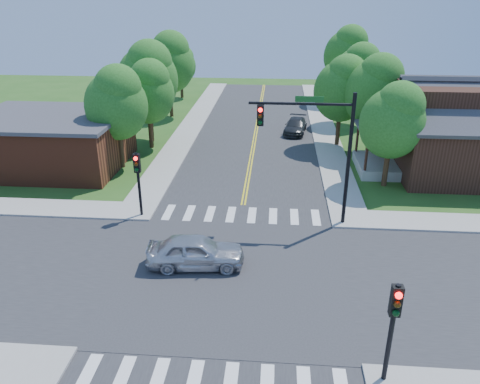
# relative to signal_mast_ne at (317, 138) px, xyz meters

# --- Properties ---
(ground) EXTENTS (100.00, 100.00, 0.00)m
(ground) POSITION_rel_signal_mast_ne_xyz_m (-3.91, -5.59, -4.85)
(ground) COLOR #27541A
(ground) RESTS_ON ground
(road_ns) EXTENTS (10.00, 90.00, 0.04)m
(road_ns) POSITION_rel_signal_mast_ne_xyz_m (-3.91, -5.59, -4.83)
(road_ns) COLOR #2D2D30
(road_ns) RESTS_ON ground
(road_ew) EXTENTS (90.00, 10.00, 0.04)m
(road_ew) POSITION_rel_signal_mast_ne_xyz_m (-3.91, -5.59, -4.83)
(road_ew) COLOR #2D2D30
(road_ew) RESTS_ON ground
(intersection_patch) EXTENTS (10.20, 10.20, 0.06)m
(intersection_patch) POSITION_rel_signal_mast_ne_xyz_m (-3.91, -5.59, -4.85)
(intersection_patch) COLOR #2D2D30
(intersection_patch) RESTS_ON ground
(sidewalk_ne) EXTENTS (40.00, 40.00, 0.14)m
(sidewalk_ne) POSITION_rel_signal_mast_ne_xyz_m (11.90, 10.23, -4.78)
(sidewalk_ne) COLOR #9E9B93
(sidewalk_ne) RESTS_ON ground
(sidewalk_nw) EXTENTS (40.00, 40.00, 0.14)m
(sidewalk_nw) POSITION_rel_signal_mast_ne_xyz_m (-19.73, 10.23, -4.78)
(sidewalk_nw) COLOR #9E9B93
(sidewalk_nw) RESTS_ON ground
(crosswalk_north) EXTENTS (8.85, 2.00, 0.01)m
(crosswalk_north) POSITION_rel_signal_mast_ne_xyz_m (-3.91, 0.61, -4.80)
(crosswalk_north) COLOR white
(crosswalk_north) RESTS_ON ground
(crosswalk_south) EXTENTS (8.85, 2.00, 0.01)m
(crosswalk_south) POSITION_rel_signal_mast_ne_xyz_m (-3.91, -11.79, -4.80)
(crosswalk_south) COLOR white
(crosswalk_south) RESTS_ON ground
(centerline) EXTENTS (0.30, 90.00, 0.01)m
(centerline) POSITION_rel_signal_mast_ne_xyz_m (-3.91, -5.59, -4.80)
(centerline) COLOR yellow
(centerline) RESTS_ON ground
(signal_mast_ne) EXTENTS (5.30, 0.42, 7.20)m
(signal_mast_ne) POSITION_rel_signal_mast_ne_xyz_m (0.00, 0.00, 0.00)
(signal_mast_ne) COLOR black
(signal_mast_ne) RESTS_ON ground
(signal_pole_se) EXTENTS (0.34, 0.42, 3.80)m
(signal_pole_se) POSITION_rel_signal_mast_ne_xyz_m (1.69, -11.21, -2.19)
(signal_pole_se) COLOR black
(signal_pole_se) RESTS_ON ground
(signal_pole_nw) EXTENTS (0.34, 0.42, 3.80)m
(signal_pole_nw) POSITION_rel_signal_mast_ne_xyz_m (-9.51, -0.01, -2.19)
(signal_pole_nw) COLOR black
(signal_pole_nw) RESTS_ON ground
(house_ne) EXTENTS (13.05, 8.80, 7.11)m
(house_ne) POSITION_rel_signal_mast_ne_xyz_m (11.19, 8.65, -1.52)
(house_ne) COLOR black
(house_ne) RESTS_ON ground
(building_nw) EXTENTS (10.40, 8.40, 3.73)m
(building_nw) POSITION_rel_signal_mast_ne_xyz_m (-18.11, 7.61, -2.97)
(building_nw) COLOR brown
(building_nw) RESTS_ON ground
(tree_e_a) EXTENTS (4.02, 3.82, 6.84)m
(tree_e_a) POSITION_rel_signal_mast_ne_xyz_m (5.12, 5.70, -0.37)
(tree_e_a) COLOR #382314
(tree_e_a) RESTS_ON ground
(tree_e_b) EXTENTS (4.51, 4.29, 7.67)m
(tree_e_b) POSITION_rel_signal_mast_ne_xyz_m (5.14, 12.21, 0.17)
(tree_e_b) COLOR #382314
(tree_e_b) RESTS_ON ground
(tree_e_c) EXTENTS (4.44, 4.21, 7.54)m
(tree_e_c) POSITION_rel_signal_mast_ne_xyz_m (5.15, 20.67, 0.09)
(tree_e_c) COLOR #382314
(tree_e_c) RESTS_ON ground
(tree_e_d) EXTENTS (4.94, 4.70, 8.41)m
(tree_e_d) POSITION_rel_signal_mast_ne_xyz_m (5.30, 29.68, 0.66)
(tree_e_d) COLOR #382314
(tree_e_d) RESTS_ON ground
(tree_w_a) EXTENTS (4.31, 4.09, 7.33)m
(tree_w_a) POSITION_rel_signal_mast_ne_xyz_m (-12.99, 7.71, -0.05)
(tree_w_a) COLOR #382314
(tree_w_a) RESTS_ON ground
(tree_w_b) EXTENTS (4.88, 4.63, 8.29)m
(tree_w_b) POSITION_rel_signal_mast_ne_xyz_m (-12.43, 14.04, 0.58)
(tree_w_b) COLOR #382314
(tree_w_b) RESTS_ON ground
(tree_w_c) EXTENTS (4.89, 4.64, 8.31)m
(tree_w_c) POSITION_rel_signal_mast_ne_xyz_m (-12.55, 22.27, 0.59)
(tree_w_c) COLOR #382314
(tree_w_c) RESTS_ON ground
(tree_w_d) EXTENTS (3.50, 3.32, 5.95)m
(tree_w_d) POSITION_rel_signal_mast_ne_xyz_m (-13.21, 31.01, -0.96)
(tree_w_d) COLOR #382314
(tree_w_d) RESTS_ON ground
(tree_house) EXTENTS (4.32, 4.10, 7.34)m
(tree_house) POSITION_rel_signal_mast_ne_xyz_m (2.94, 13.87, -0.04)
(tree_house) COLOR #382314
(tree_house) RESTS_ON ground
(tree_bldg) EXTENTS (4.16, 3.95, 7.08)m
(tree_bldg) POSITION_rel_signal_mast_ne_xyz_m (-12.04, 12.32, -0.22)
(tree_bldg) COLOR #382314
(tree_bldg) RESTS_ON ground
(car_silver) EXTENTS (2.57, 4.78, 1.52)m
(car_silver) POSITION_rel_signal_mast_ne_xyz_m (-5.60, -4.83, -4.09)
(car_silver) COLOR silver
(car_silver) RESTS_ON ground
(car_dgrey) EXTENTS (2.95, 4.77, 1.24)m
(car_dgrey) POSITION_rel_signal_mast_ne_xyz_m (-0.41, 17.32, -4.23)
(car_dgrey) COLOR #2B2E30
(car_dgrey) RESTS_ON ground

